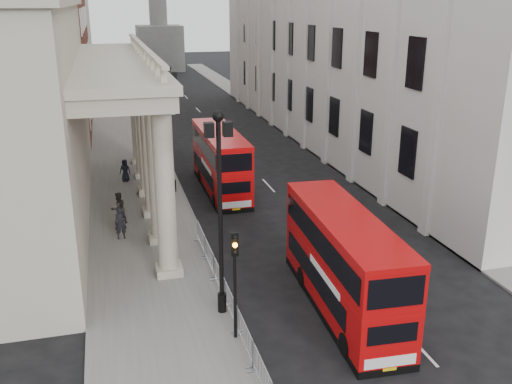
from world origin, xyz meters
The scene contains 16 objects.
ground centered at (0.00, 0.00, 0.00)m, with size 260.00×260.00×0.00m, color black.
sidewalk_west centered at (-3.00, 30.00, 0.06)m, with size 6.00×140.00×0.12m, color slate.
sidewalk_east centered at (13.50, 30.00, 0.06)m, with size 3.00×140.00×0.12m, color slate.
kerb centered at (-0.05, 30.00, 0.07)m, with size 0.20×140.00×0.14m, color slate.
brick_building centered at (-10.50, 48.00, 11.00)m, with size 9.00×32.00×22.00m, color maroon.
west_building_far centered at (-10.50, 80.00, 10.00)m, with size 9.00×30.00×20.00m, color #AAA38F.
lamp_post_south centered at (-0.60, 4.00, 4.91)m, with size 1.05×0.44×8.32m.
lamp_post_mid centered at (-0.60, 20.00, 4.91)m, with size 1.05×0.44×8.32m.
lamp_post_north centered at (-0.60, 36.00, 4.91)m, with size 1.05×0.44×8.32m.
traffic_light centered at (-0.50, 1.98, 3.11)m, with size 0.28×0.33×4.30m.
crowd_barriers centered at (-0.35, 2.23, 0.67)m, with size 0.50×18.75×1.10m.
bus_near centered at (4.33, 3.20, 2.14)m, with size 2.76×9.60×4.10m.
bus_far centered at (2.59, 19.86, 2.12)m, with size 2.32×9.42×4.07m.
pedestrian_a centered at (-4.28, 12.80, 1.00)m, with size 0.64×0.42×1.76m, color black.
pedestrian_b centered at (-4.31, 14.97, 1.06)m, with size 0.92×0.71×1.89m, color #292421.
pedestrian_c centered at (-3.58, 23.25, 0.90)m, with size 0.76×0.50×1.57m, color black.
Camera 1 is at (-4.56, -16.29, 12.22)m, focal length 40.00 mm.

